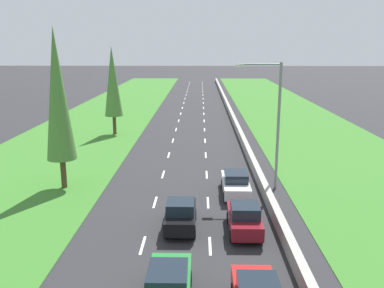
% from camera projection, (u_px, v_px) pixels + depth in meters
% --- Properties ---
extents(ground_plane, '(300.00, 300.00, 0.00)m').
position_uv_depth(ground_plane, '(192.00, 117.00, 59.18)').
color(ground_plane, '#28282B').
rests_on(ground_plane, ground).
extents(grass_verge_left, '(14.00, 140.00, 0.04)m').
position_uv_depth(grass_verge_left, '(105.00, 117.00, 59.42)').
color(grass_verge_left, '#387528').
rests_on(grass_verge_left, ground).
extents(grass_verge_right, '(14.00, 140.00, 0.04)m').
position_uv_depth(grass_verge_right, '(292.00, 117.00, 58.89)').
color(grass_verge_right, '#387528').
rests_on(grass_verge_right, ground).
extents(median_barrier, '(0.44, 120.00, 0.85)m').
position_uv_depth(median_barrier, '(231.00, 114.00, 58.96)').
color(median_barrier, '#9E9B93').
rests_on(median_barrier, ground).
extents(lane_markings, '(3.64, 116.00, 0.01)m').
position_uv_depth(lane_markings, '(192.00, 117.00, 59.18)').
color(lane_markings, white).
rests_on(lane_markings, ground).
extents(green_sedan_centre_lane, '(1.82, 4.50, 1.64)m').
position_uv_depth(green_sedan_centre_lane, '(168.00, 287.00, 16.25)').
color(green_sedan_centre_lane, '#237A33').
rests_on(green_sedan_centre_lane, ground).
extents(black_hatchback_centre_lane, '(1.74, 3.90, 1.72)m').
position_uv_depth(black_hatchback_centre_lane, '(181.00, 215.00, 23.09)').
color(black_hatchback_centre_lane, black).
rests_on(black_hatchback_centre_lane, ground).
extents(maroon_hatchback_right_lane_third, '(1.74, 3.90, 1.72)m').
position_uv_depth(maroon_hatchback_right_lane_third, '(244.00, 218.00, 22.59)').
color(maroon_hatchback_right_lane_third, maroon).
rests_on(maroon_hatchback_right_lane_third, ground).
extents(white_sedan_right_lane, '(1.82, 4.50, 1.64)m').
position_uv_depth(white_sedan_right_lane, '(236.00, 183.00, 28.40)').
color(white_sedan_right_lane, white).
rests_on(white_sedan_right_lane, ground).
extents(poplar_tree_second, '(2.09, 2.09, 11.41)m').
position_uv_depth(poplar_tree_second, '(58.00, 95.00, 28.33)').
color(poplar_tree_second, '#4C3823').
rests_on(poplar_tree_second, ground).
extents(poplar_tree_third, '(2.05, 2.05, 10.04)m').
position_uv_depth(poplar_tree_third, '(113.00, 82.00, 46.38)').
color(poplar_tree_third, '#4C3823').
rests_on(poplar_tree_third, ground).
extents(street_light_mast, '(3.20, 0.28, 9.00)m').
position_uv_depth(street_light_mast, '(274.00, 117.00, 28.61)').
color(street_light_mast, gray).
rests_on(street_light_mast, ground).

